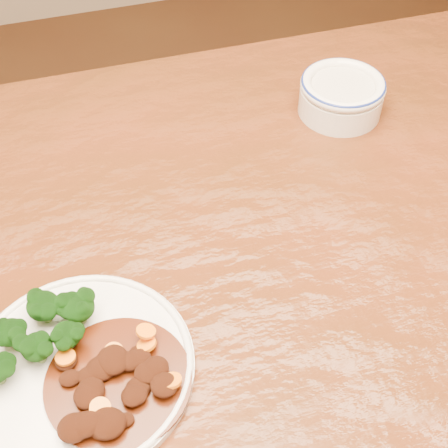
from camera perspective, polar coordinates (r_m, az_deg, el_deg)
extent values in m
cube|color=#58230F|center=(0.75, 0.39, -5.15)|extent=(1.51, 0.92, 0.04)
cylinder|color=white|center=(0.67, -12.88, -12.75)|extent=(0.23, 0.23, 0.01)
torus|color=white|center=(0.67, -12.96, -12.53)|extent=(0.23, 0.23, 0.01)
cylinder|color=olive|center=(0.69, -13.56, -8.15)|extent=(0.01, 0.01, 0.01)
ellipsoid|color=black|center=(0.68, -13.80, -7.37)|extent=(0.03, 0.03, 0.02)
cylinder|color=olive|center=(0.70, -15.90, -8.04)|extent=(0.01, 0.01, 0.01)
ellipsoid|color=black|center=(0.69, -16.21, -7.18)|extent=(0.03, 0.03, 0.03)
cylinder|color=olive|center=(0.67, -16.42, -11.47)|extent=(0.01, 0.01, 0.01)
ellipsoid|color=black|center=(0.66, -16.74, -10.71)|extent=(0.03, 0.03, 0.03)
cylinder|color=olive|center=(0.69, -18.58, -10.12)|extent=(0.01, 0.01, 0.01)
ellipsoid|color=black|center=(0.68, -18.93, -9.35)|extent=(0.03, 0.03, 0.02)
cylinder|color=olive|center=(0.67, -13.94, -10.54)|extent=(0.01, 0.01, 0.01)
ellipsoid|color=black|center=(0.66, -14.21, -9.78)|extent=(0.03, 0.03, 0.02)
cylinder|color=olive|center=(0.69, -12.91, -8.27)|extent=(0.01, 0.01, 0.01)
ellipsoid|color=black|center=(0.67, -13.17, -7.42)|extent=(0.03, 0.03, 0.03)
cylinder|color=#481A07|center=(0.65, -9.65, -13.98)|extent=(0.15, 0.15, 0.00)
ellipsoid|color=black|center=(0.64, -7.10, -13.37)|extent=(0.02, 0.02, 0.01)
ellipsoid|color=black|center=(0.62, -9.05, -17.31)|extent=(0.02, 0.02, 0.01)
ellipsoid|color=black|center=(0.64, -12.07, -14.62)|extent=(0.03, 0.03, 0.01)
ellipsoid|color=black|center=(0.65, -12.44, -13.37)|extent=(0.02, 0.02, 0.01)
ellipsoid|color=black|center=(0.62, -10.53, -17.51)|extent=(0.03, 0.03, 0.02)
ellipsoid|color=black|center=(0.66, -14.25, -11.98)|extent=(0.02, 0.02, 0.01)
ellipsoid|color=black|center=(0.63, -7.94, -15.22)|extent=(0.02, 0.02, 0.01)
ellipsoid|color=black|center=(0.63, -5.50, -14.45)|extent=(0.03, 0.03, 0.01)
ellipsoid|color=black|center=(0.65, -10.12, -12.14)|extent=(0.03, 0.04, 0.02)
ellipsoid|color=black|center=(0.64, -12.35, -15.07)|extent=(0.03, 0.03, 0.01)
ellipsoid|color=black|center=(0.62, -13.56, -17.66)|extent=(0.03, 0.03, 0.02)
ellipsoid|color=black|center=(0.65, -7.63, -12.10)|extent=(0.02, 0.02, 0.01)
ellipsoid|color=black|center=(0.64, -7.89, -14.63)|extent=(0.02, 0.02, 0.01)
ellipsoid|color=black|center=(0.62, -12.52, -17.46)|extent=(0.03, 0.03, 0.02)
ellipsoid|color=black|center=(0.65, -11.12, -12.80)|extent=(0.03, 0.03, 0.02)
ellipsoid|color=black|center=(0.62, -10.86, -17.43)|extent=(0.03, 0.03, 0.02)
ellipsoid|color=black|center=(0.63, -8.01, -15.28)|extent=(0.02, 0.02, 0.01)
ellipsoid|color=black|center=(0.66, -7.93, -11.58)|extent=(0.02, 0.02, 0.01)
ellipsoid|color=black|center=(0.63, -8.36, -15.28)|extent=(0.02, 0.02, 0.01)
ellipsoid|color=black|center=(0.65, -10.81, -12.38)|extent=(0.02, 0.02, 0.01)
ellipsoid|color=black|center=(0.64, -6.28, -12.91)|extent=(0.03, 0.03, 0.01)
ellipsoid|color=black|center=(0.65, -13.91, -13.52)|extent=(0.02, 0.02, 0.01)
ellipsoid|color=black|center=(0.65, -8.52, -12.26)|extent=(0.03, 0.02, 0.01)
cylinder|color=orange|center=(0.63, -4.81, -14.08)|extent=(0.03, 0.03, 0.01)
cylinder|color=orange|center=(0.65, -10.69, -12.72)|extent=(0.03, 0.03, 0.01)
cylinder|color=orange|center=(0.65, -7.16, -9.71)|extent=(0.02, 0.02, 0.01)
cylinder|color=orange|center=(0.63, -11.25, -16.16)|extent=(0.03, 0.03, 0.01)
cylinder|color=orange|center=(0.66, -14.29, -11.72)|extent=(0.03, 0.03, 0.01)
cylinder|color=orange|center=(0.65, -7.08, -10.85)|extent=(0.02, 0.02, 0.01)
cylinder|color=orange|center=(0.65, -10.04, -11.45)|extent=(0.03, 0.02, 0.01)
cylinder|color=white|center=(0.95, 10.60, 11.02)|extent=(0.12, 0.12, 0.04)
cylinder|color=silver|center=(0.93, 10.80, 12.18)|extent=(0.09, 0.09, 0.01)
torus|color=white|center=(0.93, 10.84, 12.39)|extent=(0.12, 0.12, 0.02)
torus|color=navy|center=(0.93, 10.88, 12.59)|extent=(0.12, 0.12, 0.01)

